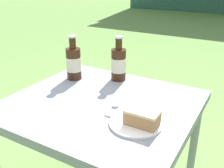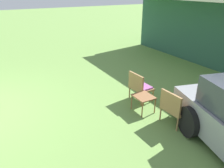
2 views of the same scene
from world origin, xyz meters
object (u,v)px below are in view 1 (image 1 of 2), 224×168
object	(u,v)px
cola_bottle_near	(119,64)
cola_bottle_far	(74,63)
patio_table	(101,116)
cake_on_plate	(139,120)

from	to	relation	value
cola_bottle_near	cola_bottle_far	world-z (taller)	same
cola_bottle_near	cola_bottle_far	distance (m)	0.24
patio_table	cola_bottle_near	bearing A→B (deg)	102.33
cola_bottle_far	patio_table	bearing A→B (deg)	-30.98
cake_on_plate	cola_bottle_near	world-z (taller)	cola_bottle_near
cake_on_plate	cola_bottle_near	bearing A→B (deg)	128.28
patio_table	cake_on_plate	bearing A→B (deg)	-22.64
patio_table	cola_bottle_near	world-z (taller)	cola_bottle_near
patio_table	cola_bottle_far	size ratio (longest dim) A/B	3.44
cake_on_plate	cola_bottle_near	distance (m)	0.48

